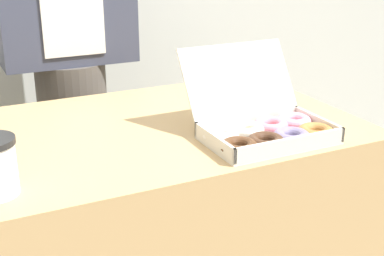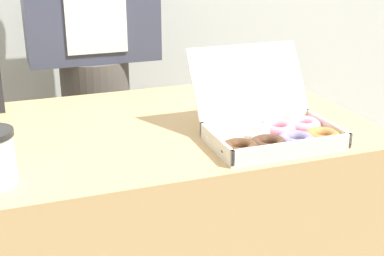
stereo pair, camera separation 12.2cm
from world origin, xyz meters
name	(u,v)px [view 1 (the left image)]	position (x,y,z in m)	size (l,w,h in m)	color
table	(155,248)	(0.00, 0.00, 0.39)	(1.11, 0.71, 0.77)	tan
donut_box	(265,127)	(0.22, -0.21, 0.80)	(0.35, 0.32, 0.21)	silver
person_customer	(69,53)	(-0.07, 0.60, 0.86)	(0.46, 0.25, 1.60)	#4C4742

